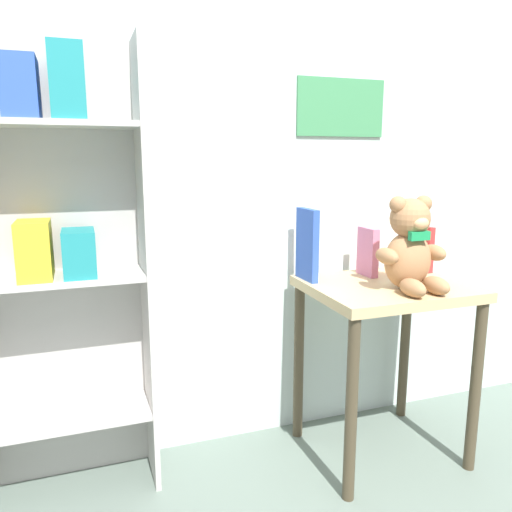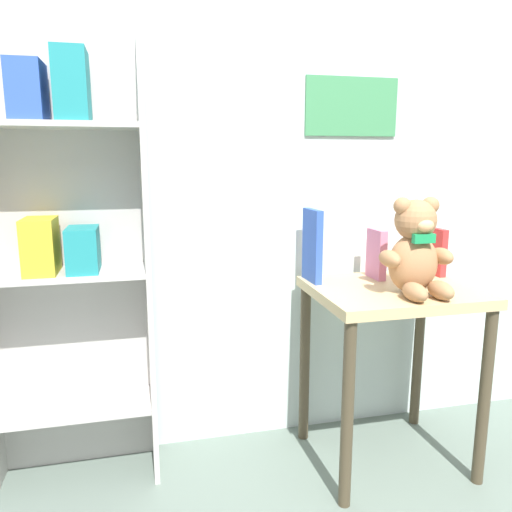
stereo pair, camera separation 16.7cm
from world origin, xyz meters
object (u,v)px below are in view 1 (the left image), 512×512
bookshelf_side (58,248)px  book_standing_pink (368,252)px  book_standing_blue (307,245)px  display_table (385,314)px  book_standing_red (420,248)px  teddy_bear (410,248)px

bookshelf_side → book_standing_pink: 1.11m
bookshelf_side → book_standing_blue: bookshelf_side is taller
display_table → book_standing_pink: bearing=90.0°
bookshelf_side → book_standing_blue: bearing=-2.5°
bookshelf_side → book_standing_red: 1.36m
display_table → book_standing_pink: (-0.00, 0.13, 0.21)m
display_table → book_standing_red: 0.36m
display_table → book_standing_pink: book_standing_pink is taller
bookshelf_side → teddy_bear: bookshelf_side is taller
book_standing_pink → book_standing_blue: bearing=175.9°
bookshelf_side → book_standing_red: size_ratio=8.17×
display_table → book_standing_pink: 0.25m
display_table → book_standing_blue: size_ratio=2.52×
bookshelf_side → display_table: 1.16m
book_standing_pink → book_standing_red: book_standing_pink is taller
teddy_bear → book_standing_blue: bearing=138.6°
bookshelf_side → book_standing_pink: bearing=-2.7°
display_table → book_standing_red: (0.25, 0.15, 0.21)m
book_standing_red → bookshelf_side: bearing=176.2°
teddy_bear → bookshelf_side: bearing=166.1°
display_table → book_standing_red: book_standing_red is taller
teddy_bear → book_standing_blue: size_ratio=1.21×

